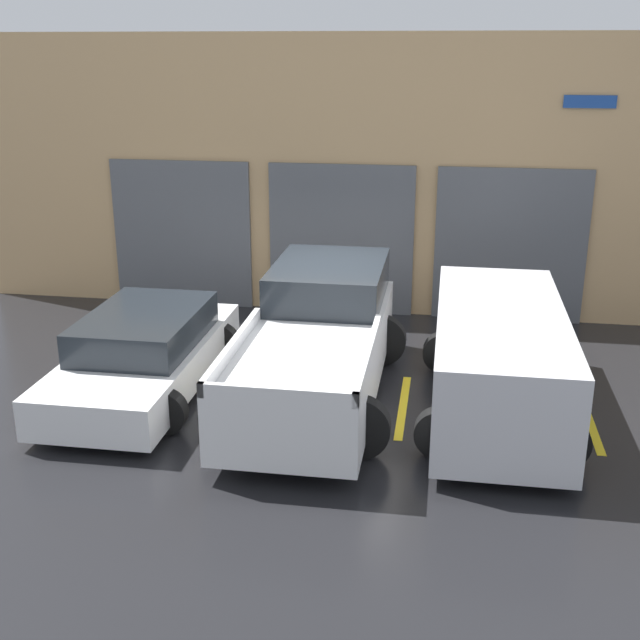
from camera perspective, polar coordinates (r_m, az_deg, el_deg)
ground_plane at (r=13.22m, az=0.57°, el=-3.37°), size 28.00×28.00×0.00m
shophouse_building at (r=15.68m, az=2.41°, el=10.00°), size 15.19×0.68×5.27m
pickup_truck at (r=11.95m, az=-0.17°, el=-1.57°), size 2.51×5.22×1.74m
sedan_white at (r=12.50m, az=-12.36°, el=-2.34°), size 2.22×4.42×1.22m
sedan_side at (r=11.59m, az=12.57°, el=-2.70°), size 2.20×4.64×1.54m
parking_stripe_far_left at (r=13.21m, az=-17.58°, el=-4.31°), size 0.12×2.20×0.01m
parking_stripe_left at (r=12.29m, az=-6.47°, el=-5.27°), size 0.12×2.20×0.01m
parking_stripe_centre at (r=11.89m, az=5.92°, el=-6.11°), size 0.12×2.20×0.01m
parking_stripe_right at (r=12.07m, az=18.58°, el=-6.67°), size 0.12×2.20×0.01m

